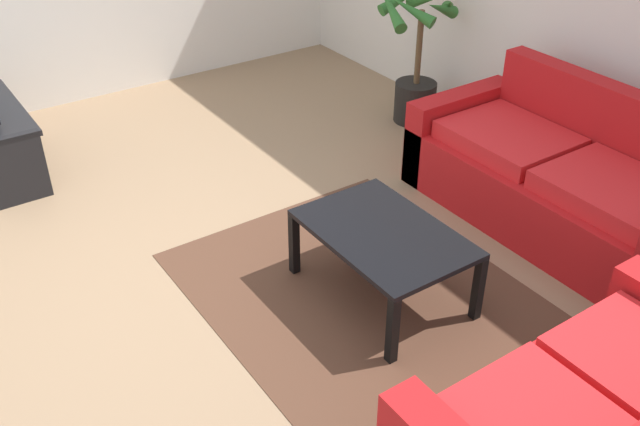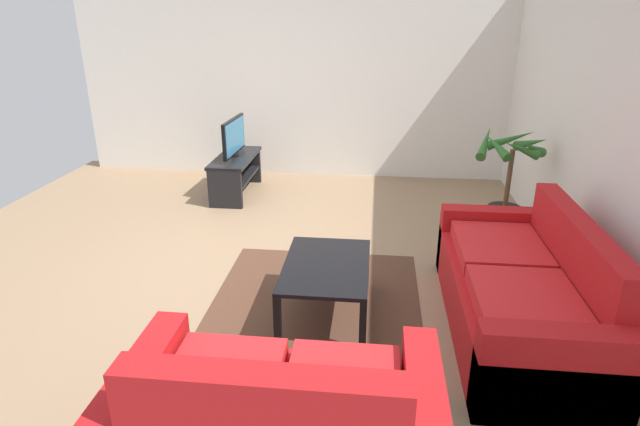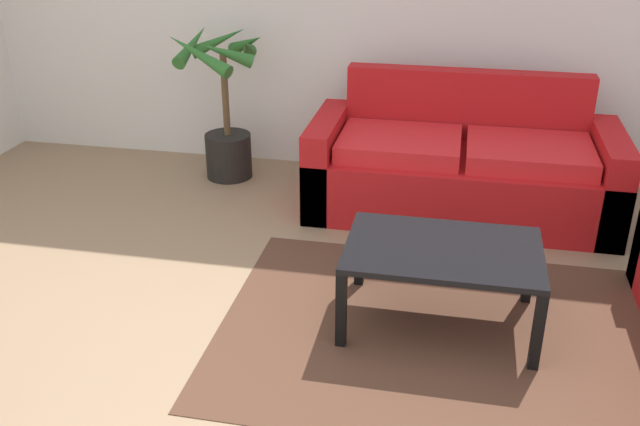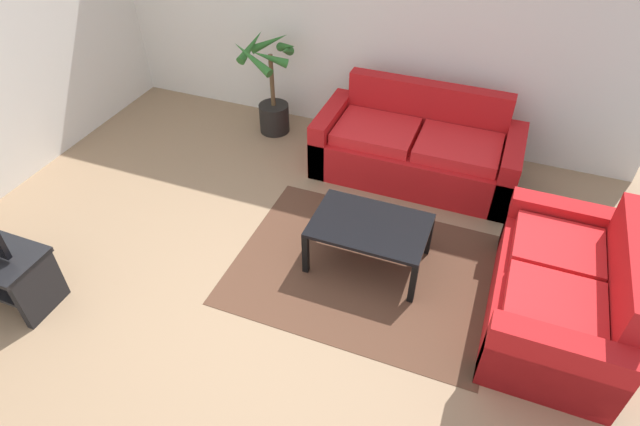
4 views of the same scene
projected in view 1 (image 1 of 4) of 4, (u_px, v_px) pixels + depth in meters
name	position (u px, v px, depth m)	size (l,w,h in m)	color
ground_plane	(192.00, 279.00, 4.29)	(6.60, 6.60, 0.00)	#937556
couch_main	(562.00, 183.00, 4.64)	(2.04, 0.90, 0.90)	red
coffee_table	(384.00, 239.00, 3.96)	(0.97, 0.65, 0.44)	black
area_rug	(367.00, 299.00, 4.12)	(2.20, 1.70, 0.01)	#513323
potted_palm	(417.00, 65.00, 5.89)	(0.68, 0.73, 1.15)	black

